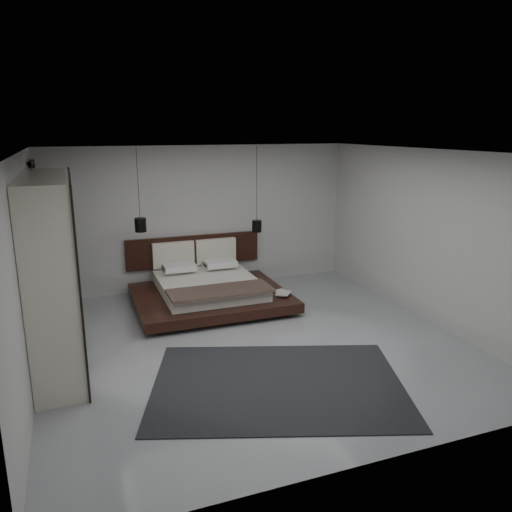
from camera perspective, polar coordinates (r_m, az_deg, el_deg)
name	(u,v)px	position (r m, az deg, el deg)	size (l,w,h in m)	color
floor	(255,342)	(7.58, -0.12, -9.82)	(6.00, 6.00, 0.00)	#92959A
ceiling	(255,152)	(6.92, -0.14, 11.83)	(6.00, 6.00, 0.00)	white
wall_back	(202,217)	(9.93, -6.18, 4.40)	(6.00, 6.00, 0.00)	#AFAFAD
wall_front	(373,328)	(4.56, 13.22, -8.00)	(6.00, 6.00, 0.00)	#AFAFAD
wall_left	(26,272)	(6.73, -24.84, -1.68)	(6.00, 6.00, 0.00)	#AFAFAD
wall_right	(427,236)	(8.61, 18.95, 2.16)	(6.00, 6.00, 0.00)	#AFAFAD
lattice_screen	(40,239)	(9.13, -23.48, 1.76)	(0.05, 0.90, 2.60)	black
bed	(208,289)	(9.13, -5.47, -3.72)	(2.67, 2.35, 1.06)	black
book_lower	(277,293)	(8.90, 2.46, -4.28)	(0.22, 0.30, 0.03)	#99724C
book_upper	(277,293)	(8.86, 2.42, -4.19)	(0.23, 0.31, 0.02)	#99724C
pendant_left	(140,225)	(9.03, -13.07, 3.50)	(0.20, 0.20, 1.46)	black
pendant_right	(257,226)	(9.58, 0.09, 3.48)	(0.18, 0.18, 1.62)	black
wardrobe	(54,272)	(7.09, -22.12, -1.74)	(0.61, 2.59, 2.54)	silver
rug	(278,384)	(6.44, 2.51, -14.40)	(3.10, 2.21, 0.01)	black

